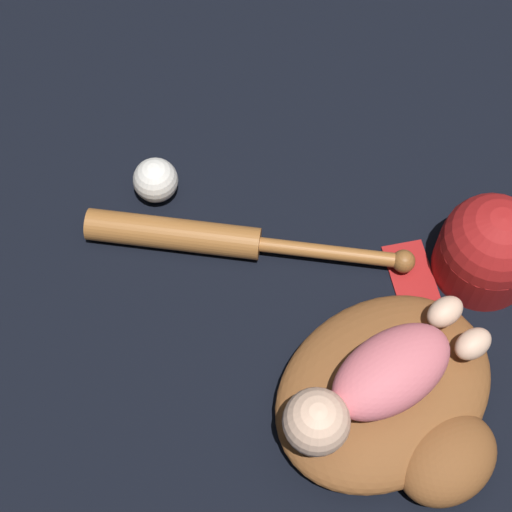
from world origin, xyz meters
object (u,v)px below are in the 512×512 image
object	(u,v)px
baseball	(156,180)
baseball_cap	(488,248)
baseball_bat	(207,238)
baseball_glove	(394,401)
baby_figure	(375,382)

from	to	relation	value
baseball	baseball_cap	xyz separation A→B (m)	(-0.27, 0.46, 0.03)
baseball_bat	baseball	bearing A→B (deg)	-93.90
baseball_bat	baseball_cap	world-z (taller)	baseball_cap
baseball_glove	baseball_bat	distance (m)	0.39
baby_figure	baseball_cap	world-z (taller)	baby_figure
baseball_bat	baseball_cap	size ratio (longest dim) A/B	1.84
baseball_glove	baseball	size ratio (longest dim) A/B	4.89
baseball_glove	baseball_cap	size ratio (longest dim) A/B	1.55
baseball_bat	baseball_cap	distance (m)	0.44
baseball_bat	baseball	xyz separation A→B (m)	(-0.01, -0.13, 0.01)
baseball_bat	baseball	size ratio (longest dim) A/B	5.82
baseball	baseball_cap	size ratio (longest dim) A/B	0.32
baseball_bat	baseball	distance (m)	0.13
baseball_glove	baby_figure	xyz separation A→B (m)	(0.03, -0.03, 0.08)
baseball_glove	baseball_cap	world-z (taller)	baseball_cap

